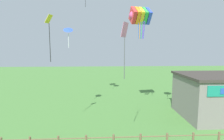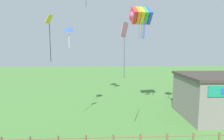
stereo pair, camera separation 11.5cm
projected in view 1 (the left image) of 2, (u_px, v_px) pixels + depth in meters
name	position (u px, v px, depth m)	size (l,w,h in m)	color
kite_rainbow_parafoil	(140.00, 16.00, 17.84)	(2.64, 2.20, 3.26)	#E54C8C
kite_yellow_diamond	(49.00, 31.00, 12.90)	(0.54, 0.61, 3.46)	yellow
kite_pink_diamond	(125.00, 39.00, 11.33)	(0.57, 0.70, 3.68)	pink
kite_blue_delta	(68.00, 30.00, 16.73)	(1.02, 0.93, 2.02)	blue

